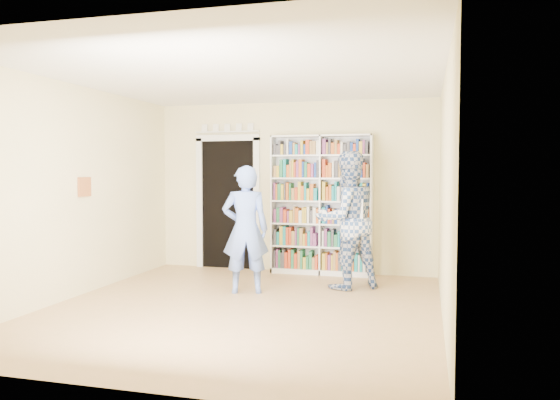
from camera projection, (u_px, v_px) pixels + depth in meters
floor at (242, 308)px, 6.38m from camera, size 5.00×5.00×0.00m
ceiling at (242, 75)px, 6.24m from camera, size 5.00×5.00×0.00m
wall_back at (293, 187)px, 8.72m from camera, size 4.50×0.00×4.50m
wall_left at (74, 191)px, 6.90m from camera, size 0.00×5.00×5.00m
wall_right at (445, 195)px, 5.73m from camera, size 0.00×5.00×5.00m
bookshelf at (321, 204)px, 8.46m from camera, size 1.57×0.29×2.16m
doorway at (228, 197)px, 9.00m from camera, size 1.10×0.08×2.43m
wall_art at (85, 187)px, 7.08m from camera, size 0.03×0.25×0.25m
man_blue at (245, 229)px, 7.16m from camera, size 0.71×0.57×1.68m
man_plaid at (347, 220)px, 7.43m from camera, size 1.15×1.11×1.87m
paper_sheet at (355, 211)px, 7.23m from camera, size 0.22×0.06×0.32m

